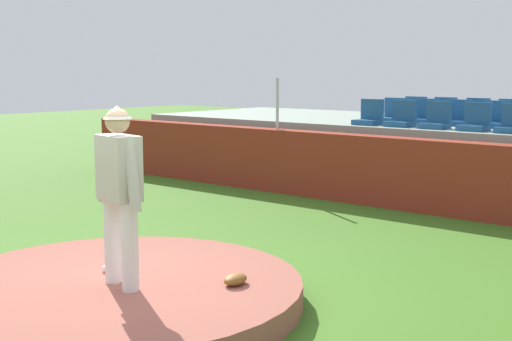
% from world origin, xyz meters
% --- Properties ---
extents(ground_plane, '(60.00, 60.00, 0.00)m').
position_xyz_m(ground_plane, '(0.00, 0.00, 0.00)').
color(ground_plane, '#3F6F20').
extents(pitchers_mound, '(3.84, 3.84, 0.26)m').
position_xyz_m(pitchers_mound, '(0.00, 0.00, 0.13)').
color(pitchers_mound, '#9A5446').
rests_on(pitchers_mound, ground_plane).
extents(pitcher, '(0.81, 0.36, 1.82)m').
position_xyz_m(pitcher, '(0.18, -0.08, 1.31)').
color(pitcher, silver).
rests_on(pitcher, pitchers_mound).
extents(baseball, '(0.07, 0.07, 0.07)m').
position_xyz_m(baseball, '(-0.35, 0.12, 0.29)').
color(baseball, white).
rests_on(baseball, pitchers_mound).
extents(fielding_glove, '(0.24, 0.32, 0.11)m').
position_xyz_m(fielding_glove, '(1.03, 0.68, 0.31)').
color(fielding_glove, brown).
rests_on(fielding_glove, pitchers_mound).
extents(brick_barrier, '(16.50, 0.40, 1.25)m').
position_xyz_m(brick_barrier, '(0.00, 6.44, 0.63)').
color(brick_barrier, maroon).
rests_on(brick_barrier, ground_plane).
extents(fence_post_left, '(0.06, 0.06, 1.02)m').
position_xyz_m(fence_post_left, '(-2.91, 6.44, 1.76)').
color(fence_post_left, silver).
rests_on(fence_post_left, brick_barrier).
extents(bleacher_platform, '(14.44, 4.27, 1.36)m').
position_xyz_m(bleacher_platform, '(0.00, 9.09, 0.68)').
color(bleacher_platform, gray).
rests_on(bleacher_platform, ground_plane).
extents(stadium_chair_0, '(0.48, 0.44, 0.50)m').
position_xyz_m(stadium_chair_0, '(-1.42, 7.49, 1.51)').
color(stadium_chair_0, '#1E4F80').
rests_on(stadium_chair_0, bleacher_platform).
extents(stadium_chair_1, '(0.48, 0.44, 0.50)m').
position_xyz_m(stadium_chair_1, '(-0.72, 7.49, 1.51)').
color(stadium_chair_1, '#1E4F80').
rests_on(stadium_chair_1, bleacher_platform).
extents(stadium_chair_2, '(0.48, 0.44, 0.50)m').
position_xyz_m(stadium_chair_2, '(-0.02, 7.49, 1.51)').
color(stadium_chair_2, '#1E4F80').
rests_on(stadium_chair_2, bleacher_platform).
extents(stadium_chair_3, '(0.48, 0.44, 0.50)m').
position_xyz_m(stadium_chair_3, '(0.72, 7.49, 1.51)').
color(stadium_chair_3, '#1E4F80').
rests_on(stadium_chair_3, bleacher_platform).
extents(stadium_chair_5, '(0.48, 0.44, 0.50)m').
position_xyz_m(stadium_chair_5, '(-1.37, 8.36, 1.51)').
color(stadium_chair_5, '#1E4F80').
rests_on(stadium_chair_5, bleacher_platform).
extents(stadium_chair_6, '(0.48, 0.44, 0.50)m').
position_xyz_m(stadium_chair_6, '(-0.69, 8.39, 1.51)').
color(stadium_chair_6, '#1E4F80').
rests_on(stadium_chair_6, bleacher_platform).
extents(stadium_chair_7, '(0.48, 0.44, 0.50)m').
position_xyz_m(stadium_chair_7, '(-0.01, 8.40, 1.51)').
color(stadium_chair_7, '#1E4F80').
rests_on(stadium_chair_7, bleacher_platform).
extents(stadium_chair_8, '(0.48, 0.44, 0.50)m').
position_xyz_m(stadium_chair_8, '(0.72, 8.38, 1.51)').
color(stadium_chair_8, '#1E4F80').
rests_on(stadium_chair_8, bleacher_platform).
extents(stadium_chair_10, '(0.48, 0.44, 0.50)m').
position_xyz_m(stadium_chair_10, '(-1.37, 9.27, 1.51)').
color(stadium_chair_10, '#1E4F80').
rests_on(stadium_chair_10, bleacher_platform).
extents(stadium_chair_11, '(0.48, 0.44, 0.50)m').
position_xyz_m(stadium_chair_11, '(-0.70, 9.30, 1.51)').
color(stadium_chair_11, '#1E4F80').
rests_on(stadium_chair_11, bleacher_platform).
extents(stadium_chair_12, '(0.48, 0.44, 0.50)m').
position_xyz_m(stadium_chair_12, '(0.00, 9.31, 1.51)').
color(stadium_chair_12, '#1E4F80').
rests_on(stadium_chair_12, bleacher_platform).
extents(stadium_chair_13, '(0.48, 0.44, 0.50)m').
position_xyz_m(stadium_chair_13, '(0.68, 9.26, 1.51)').
color(stadium_chair_13, '#1E4F80').
rests_on(stadium_chair_13, bleacher_platform).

